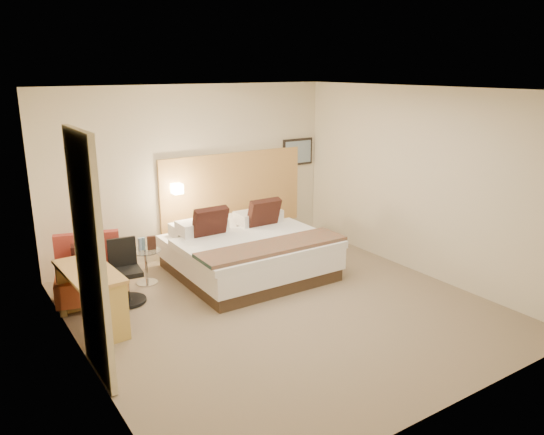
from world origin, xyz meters
TOP-DOWN VIEW (x-y plane):
  - floor at (0.00, 0.00)m, footprint 4.80×5.00m
  - ceiling at (0.00, 0.00)m, footprint 4.80×5.00m
  - wall_back at (0.00, 2.51)m, footprint 4.80×0.02m
  - wall_front at (0.00, -2.51)m, footprint 4.80×0.02m
  - wall_left at (-2.41, 0.00)m, footprint 0.02×5.00m
  - wall_right at (2.41, 0.00)m, footprint 0.02×5.00m
  - headboard_panel at (0.70, 2.47)m, footprint 2.60×0.04m
  - art_frame at (2.02, 2.48)m, footprint 0.62×0.03m
  - art_canvas at (2.02, 2.46)m, footprint 0.54×0.01m
  - lamp_arm at (-0.35, 2.42)m, footprint 0.02×0.12m
  - lamp_shade at (-0.35, 2.36)m, footprint 0.15×0.15m
  - curtain at (-2.36, -0.25)m, footprint 0.06×0.90m
  - bottle_a at (-1.20, 1.75)m, footprint 0.06×0.06m
  - bottle_b at (-1.15, 1.75)m, footprint 0.06×0.06m
  - menu_folder at (-1.05, 1.69)m, footprint 0.12×0.07m
  - bed at (0.24, 1.26)m, footprint 2.14×2.05m
  - lounge_chair at (-1.96, 1.55)m, footprint 0.98×0.90m
  - side_table at (-1.15, 1.71)m, footprint 0.53×0.53m
  - desk at (-2.11, 0.81)m, footprint 0.58×1.17m
  - desk_chair at (-1.58, 1.28)m, footprint 0.52×0.52m

SIDE VIEW (x-z plane):
  - floor at x=0.00m, z-range -0.02..0.00m
  - side_table at x=-1.15m, z-range 0.03..0.52m
  - bed at x=0.24m, z-range -0.18..0.84m
  - desk_chair at x=-1.58m, z-range -0.07..0.75m
  - lounge_chair at x=-1.96m, z-range -0.09..0.78m
  - desk at x=-2.11m, z-range 0.21..0.92m
  - bottle_a at x=-1.20m, z-range 0.49..0.67m
  - bottle_b at x=-1.15m, z-range 0.49..0.67m
  - menu_folder at x=-1.05m, z-range 0.49..0.69m
  - headboard_panel at x=0.70m, z-range 0.30..1.60m
  - lamp_arm at x=-0.35m, z-range 1.14..1.16m
  - lamp_shade at x=-0.35m, z-range 1.07..1.22m
  - curtain at x=-2.36m, z-range 0.01..2.43m
  - wall_back at x=0.00m, z-range 0.00..2.70m
  - wall_front at x=0.00m, z-range 0.00..2.70m
  - wall_left at x=-2.41m, z-range 0.00..2.70m
  - wall_right at x=2.41m, z-range 0.00..2.70m
  - art_frame at x=2.02m, z-range 1.27..1.73m
  - art_canvas at x=2.02m, z-range 1.30..1.70m
  - ceiling at x=0.00m, z-range 2.70..2.72m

